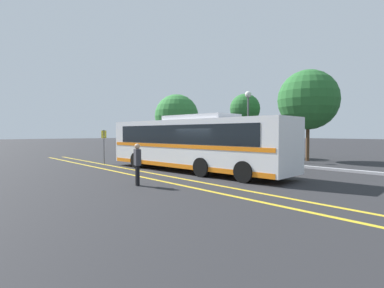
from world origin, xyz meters
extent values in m
plane|color=#262628|center=(0.00, 0.00, 0.00)|extent=(220.00, 220.00, 0.00)
cube|color=gold|center=(-1.39, -1.88, 0.00)|extent=(32.39, 0.20, 0.01)
cube|color=gold|center=(-1.39, -3.07, 0.00)|extent=(32.39, 0.20, 0.01)
cube|color=#99999E|center=(-1.39, 7.04, 0.07)|extent=(40.39, 0.36, 0.15)
cube|color=silver|center=(-1.39, 0.32, 1.67)|extent=(12.56, 3.56, 2.70)
cube|color=black|center=(-1.39, 0.32, 2.19)|extent=(10.83, 3.45, 1.06)
cube|color=orange|center=(-1.39, 0.32, 1.54)|extent=(12.31, 3.58, 0.20)
cube|color=orange|center=(-1.39, 0.32, 0.44)|extent=(12.31, 3.57, 0.24)
cube|color=black|center=(-7.58, -0.21, 1.72)|extent=(0.23, 2.21, 2.00)
cube|color=black|center=(-7.58, -0.21, 2.87)|extent=(0.19, 1.76, 0.24)
cube|color=silver|center=(-0.77, 0.37, 3.15)|extent=(4.49, 2.38, 0.27)
cube|color=black|center=(-7.86, -0.23, 0.55)|extent=(0.20, 1.89, 0.04)
cube|color=black|center=(-7.86, -0.23, 0.35)|extent=(0.20, 1.89, 0.04)
cylinder|color=black|center=(-5.12, -1.21, 0.50)|extent=(1.02, 0.36, 1.00)
cylinder|color=black|center=(-5.32, 1.20, 0.50)|extent=(1.02, 0.36, 1.00)
cylinder|color=black|center=(0.56, -0.73, 0.50)|extent=(1.02, 0.36, 1.00)
cylinder|color=black|center=(0.36, 1.68, 0.50)|extent=(1.02, 0.36, 1.00)
cylinder|color=black|center=(3.16, -0.51, 0.50)|extent=(1.02, 0.36, 1.00)
cylinder|color=black|center=(2.95, 1.90, 0.50)|extent=(1.02, 0.36, 1.00)
cube|color=#4C3823|center=(-12.45, 6.15, 0.59)|extent=(4.49, 2.25, 0.58)
cube|color=black|center=(-12.56, 6.16, 1.18)|extent=(1.96, 1.82, 0.60)
cylinder|color=black|center=(-11.03, 6.95, 0.30)|extent=(0.61, 0.25, 0.60)
cylinder|color=black|center=(-11.17, 5.14, 0.30)|extent=(0.61, 0.25, 0.60)
cylinder|color=black|center=(-13.72, 7.16, 0.30)|extent=(0.61, 0.25, 0.60)
cylinder|color=black|center=(-13.86, 5.35, 0.30)|extent=(0.61, 0.25, 0.60)
cube|color=maroon|center=(-6.56, 5.78, 0.57)|extent=(4.10, 1.84, 0.55)
cube|color=black|center=(-6.66, 5.78, 1.07)|extent=(1.73, 1.61, 0.45)
cylinder|color=black|center=(-5.28, 6.63, 0.30)|extent=(0.60, 0.21, 0.60)
cylinder|color=black|center=(-5.30, 4.91, 0.30)|extent=(0.60, 0.21, 0.60)
cylinder|color=black|center=(-7.82, 6.65, 0.30)|extent=(0.60, 0.21, 0.60)
cylinder|color=black|center=(-7.83, 4.93, 0.30)|extent=(0.60, 0.21, 0.60)
cylinder|color=black|center=(0.69, -4.56, 0.44)|extent=(0.14, 0.14, 0.88)
cylinder|color=black|center=(0.53, -4.52, 0.44)|extent=(0.14, 0.14, 0.88)
cube|color=#333338|center=(0.61, -4.54, 1.23)|extent=(0.46, 0.33, 0.70)
sphere|color=tan|center=(0.61, -4.54, 1.70)|extent=(0.24, 0.24, 0.24)
cylinder|color=#59595E|center=(-8.92, -1.69, 1.25)|extent=(0.07, 0.07, 2.50)
cube|color=yellow|center=(-8.92, -1.69, 2.17)|extent=(0.06, 0.40, 0.56)
cylinder|color=#59595E|center=(-3.68, 8.40, 2.57)|extent=(0.14, 0.14, 5.15)
sphere|color=silver|center=(-3.68, 8.40, 5.41)|extent=(0.53, 0.53, 0.53)
cylinder|color=#513823|center=(-0.29, 11.78, 1.57)|extent=(0.28, 0.28, 3.14)
sphere|color=#28662D|center=(-0.29, 11.78, 4.94)|extent=(4.80, 4.80, 4.80)
cylinder|color=#513823|center=(-6.33, 11.27, 1.74)|extent=(0.28, 0.28, 3.49)
sphere|color=#28662D|center=(-6.33, 11.27, 4.55)|extent=(2.84, 2.84, 2.84)
cylinder|color=#513823|center=(-15.91, 10.55, 1.15)|extent=(0.28, 0.28, 2.31)
sphere|color=#337A38|center=(-15.91, 10.55, 4.22)|extent=(5.12, 5.12, 5.12)
camera|label=1|loc=(11.82, -11.18, 2.28)|focal=28.00mm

